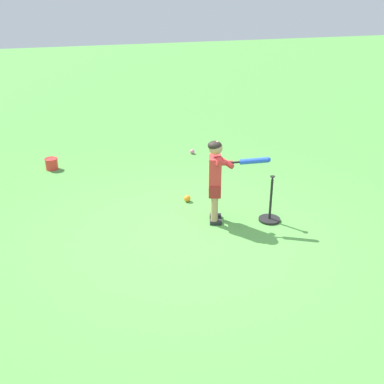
{
  "coord_description": "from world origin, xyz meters",
  "views": [
    {
      "loc": [
        -4.63,
        1.55,
        2.8
      ],
      "look_at": [
        0.39,
        -0.06,
        0.45
      ],
      "focal_mm": 43.59,
      "sensor_mm": 36.0,
      "label": 1
    }
  ],
  "objects_px": {
    "child_batter": "(218,174)",
    "toy_bucket": "(52,164)",
    "play_ball_far_right": "(192,152)",
    "play_ball_by_bucket": "(187,198)",
    "batting_tee": "(270,213)"
  },
  "relations": [
    {
      "from": "child_batter",
      "to": "toy_bucket",
      "type": "xyz_separation_m",
      "value": [
        2.57,
        1.95,
        -0.55
      ]
    },
    {
      "from": "toy_bucket",
      "to": "child_batter",
      "type": "bearing_deg",
      "value": -142.82
    },
    {
      "from": "play_ball_far_right",
      "to": "child_batter",
      "type": "bearing_deg",
      "value": 169.05
    },
    {
      "from": "play_ball_by_bucket",
      "to": "play_ball_far_right",
      "type": "bearing_deg",
      "value": -19.77
    },
    {
      "from": "child_batter",
      "to": "toy_bucket",
      "type": "bearing_deg",
      "value": 37.18
    },
    {
      "from": "play_ball_by_bucket",
      "to": "child_batter",
      "type": "bearing_deg",
      "value": -164.61
    },
    {
      "from": "play_ball_far_right",
      "to": "play_ball_by_bucket",
      "type": "relative_size",
      "value": 0.85
    },
    {
      "from": "play_ball_far_right",
      "to": "play_ball_by_bucket",
      "type": "distance_m",
      "value": 2.03
    },
    {
      "from": "batting_tee",
      "to": "toy_bucket",
      "type": "xyz_separation_m",
      "value": [
        2.77,
        2.61,
        -0.01
      ]
    },
    {
      "from": "child_batter",
      "to": "batting_tee",
      "type": "height_order",
      "value": "child_batter"
    },
    {
      "from": "play_ball_by_bucket",
      "to": "toy_bucket",
      "type": "relative_size",
      "value": 0.44
    },
    {
      "from": "toy_bucket",
      "to": "play_ball_by_bucket",
      "type": "bearing_deg",
      "value": -137.03
    },
    {
      "from": "child_batter",
      "to": "batting_tee",
      "type": "bearing_deg",
      "value": -106.63
    },
    {
      "from": "child_batter",
      "to": "play_ball_by_bucket",
      "type": "distance_m",
      "value": 0.93
    },
    {
      "from": "child_batter",
      "to": "play_ball_by_bucket",
      "type": "height_order",
      "value": "child_batter"
    }
  ]
}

